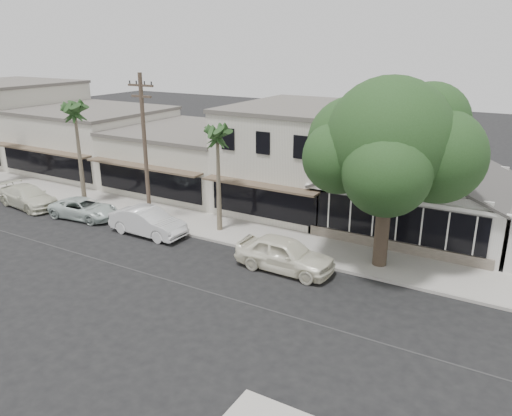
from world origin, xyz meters
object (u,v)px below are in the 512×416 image
Objects in this scene: utility_pole at (145,148)px; car_0 at (285,254)px; car_2 at (84,209)px; car_3 at (28,197)px; shade_tree at (389,144)px; car_1 at (148,222)px.

utility_pole is 1.83× the size of car_0.
car_2 is 0.91× the size of car_3.
car_0 reaches higher than car_2.
shade_tree is (23.18, 2.95, 5.38)m from car_3.
car_1 is 0.51× the size of shade_tree.
utility_pole is 6.19m from car_2.
car_0 is at bearing -8.35° from utility_pole.
utility_pole is at bearing -82.16° from car_2.
utility_pole reaches higher than car_0.
car_3 is at bearing 87.68° from car_2.
car_0 is at bearing -142.46° from shade_tree.
utility_pole reaches higher than car_3.
car_2 is at bearing -165.92° from utility_pole.
car_0 is 19.35m from car_3.
car_0 is at bearing -83.25° from car_3.
car_1 is 0.96× the size of car_3.
car_0 is 14.36m from car_2.
car_1 is (-8.93, 0.21, -0.06)m from car_0.
car_0 is 0.53× the size of shade_tree.
utility_pole is 10.39m from car_3.
car_3 is at bearing 92.01° from car_1.
car_2 is 5.01m from car_3.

